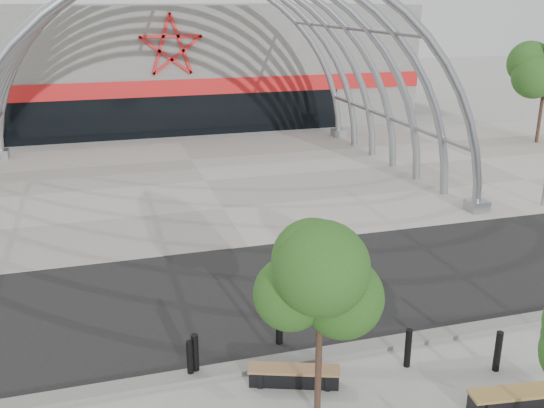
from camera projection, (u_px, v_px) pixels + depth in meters
name	position (u px, v px, depth m)	size (l,w,h in m)	color
ground	(317.00, 351.00, 15.16)	(140.00, 140.00, 0.00)	#999994
road	(277.00, 290.00, 18.34)	(140.00, 7.00, 0.02)	black
forecourt	(205.00, 181.00, 29.24)	(60.00, 17.00, 0.04)	#9C978D
kerb	(320.00, 355.00, 14.91)	(60.00, 0.50, 0.12)	slate
arena_building	(159.00, 62.00, 44.27)	(34.00, 15.24, 8.00)	slate
vault_canopy	(205.00, 181.00, 29.24)	(20.80, 15.80, 20.36)	#8F9399
street_tree_0	(321.00, 283.00, 11.86)	(1.89, 1.89, 4.31)	#33211B
bench_0	(294.00, 376.00, 13.79)	(2.11, 1.14, 0.44)	black
bench_1	(521.00, 400.00, 12.94)	(2.35, 0.80, 0.48)	black
bollard_0	(190.00, 359.00, 13.98)	(0.15, 0.15, 0.95)	black
bollard_1	(195.00, 355.00, 14.07)	(0.17, 0.17, 1.05)	black
bollard_2	(279.00, 324.00, 15.32)	(0.18, 0.18, 1.12)	black
bollard_3	(408.00, 348.00, 14.40)	(0.16, 0.16, 0.99)	black
bollard_4	(498.00, 351.00, 14.23)	(0.16, 0.16, 1.03)	black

